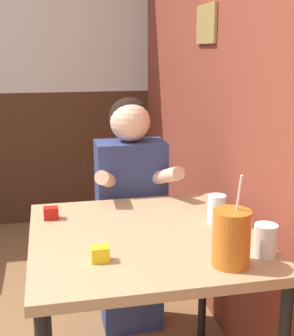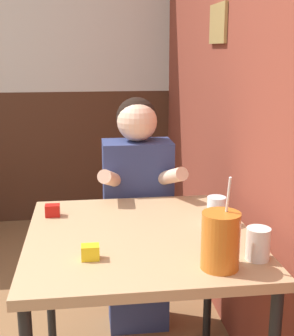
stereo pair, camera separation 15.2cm
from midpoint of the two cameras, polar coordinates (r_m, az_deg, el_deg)
name	(u,v)px [view 1 (the left image)]	position (r m, az deg, el deg)	size (l,w,h in m)	color
brick_wall_right	(203,65)	(2.70, 5.24, 12.36)	(0.08, 4.66, 2.70)	brown
main_table	(144,252)	(1.82, -2.81, -10.20)	(0.85, 0.88, 0.76)	tan
person_seated	(131,213)	(2.38, -3.81, -5.52)	(0.42, 0.40, 1.21)	navy
cocktail_pitcher	(231,238)	(1.52, 7.40, -8.51)	(0.12, 0.12, 0.31)	#C6661E
glass_near_pitcher	(217,209)	(1.90, 6.23, -4.97)	(0.07, 0.07, 0.11)	silver
glass_center	(265,240)	(1.62, 11.61, -8.64)	(0.08, 0.08, 0.11)	silver
condiment_ketchup	(51,213)	(1.98, -13.79, -5.40)	(0.06, 0.04, 0.05)	#B7140F
condiment_mustard	(100,254)	(1.58, -8.54, -10.39)	(0.06, 0.04, 0.05)	yellow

